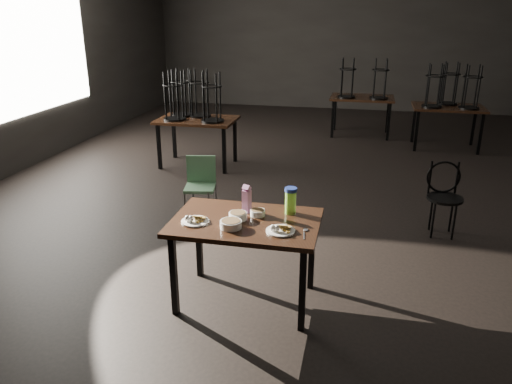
% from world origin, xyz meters
% --- Properties ---
extents(room, '(12.00, 12.04, 3.22)m').
position_xyz_m(room, '(-0.06, 0.01, 2.33)').
color(room, black).
rests_on(room, ground).
extents(main_table, '(1.20, 0.80, 0.75)m').
position_xyz_m(main_table, '(-0.76, -2.86, 0.67)').
color(main_table, black).
rests_on(main_table, ground).
extents(plate_left, '(0.22, 0.22, 0.07)m').
position_xyz_m(plate_left, '(-1.15, -2.99, 0.77)').
color(plate_left, white).
rests_on(plate_left, main_table).
extents(plate_right, '(0.23, 0.23, 0.07)m').
position_xyz_m(plate_right, '(-0.45, -3.02, 0.77)').
color(plate_right, white).
rests_on(plate_right, main_table).
extents(bowl_near, '(0.15, 0.15, 0.06)m').
position_xyz_m(bowl_near, '(-0.83, -2.86, 0.78)').
color(bowl_near, white).
rests_on(bowl_near, main_table).
extents(bowl_far, '(0.13, 0.13, 0.05)m').
position_xyz_m(bowl_far, '(-0.69, -2.75, 0.78)').
color(bowl_far, white).
rests_on(bowl_far, main_table).
extents(bowl_big, '(0.17, 0.17, 0.06)m').
position_xyz_m(bowl_big, '(-0.84, -3.03, 0.78)').
color(bowl_big, white).
rests_on(bowl_big, main_table).
extents(juice_carton, '(0.08, 0.08, 0.24)m').
position_xyz_m(juice_carton, '(-0.79, -2.69, 0.86)').
color(juice_carton, '#951B7B').
rests_on(juice_carton, main_table).
extents(water_bottle, '(0.12, 0.12, 0.23)m').
position_xyz_m(water_bottle, '(-0.43, -2.64, 0.87)').
color(water_bottle, '#87D03D').
rests_on(water_bottle, main_table).
extents(spoon, '(0.05, 0.20, 0.01)m').
position_xyz_m(spoon, '(-0.26, -2.97, 0.75)').
color(spoon, silver).
rests_on(spoon, main_table).
extents(bentwood_chair, '(0.39, 0.38, 0.80)m').
position_xyz_m(bentwood_chair, '(1.04, -1.06, 0.48)').
color(bentwood_chair, black).
rests_on(bentwood_chair, ground).
extents(school_chair, '(0.40, 0.40, 0.74)m').
position_xyz_m(school_chair, '(-1.70, -1.22, 0.45)').
color(school_chair, '#66A071').
rests_on(school_chair, ground).
extents(bg_table_left, '(1.20, 0.80, 1.48)m').
position_xyz_m(bg_table_left, '(-2.44, 0.78, 0.80)').
color(bg_table_left, black).
rests_on(bg_table_left, ground).
extents(bg_table_right, '(1.20, 0.80, 1.48)m').
position_xyz_m(bg_table_right, '(1.55, 2.67, 0.78)').
color(bg_table_right, black).
rests_on(bg_table_right, ground).
extents(bg_table_far, '(1.20, 0.80, 1.48)m').
position_xyz_m(bg_table_far, '(0.06, 3.32, 0.75)').
color(bg_table_far, black).
rests_on(bg_table_far, ground).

